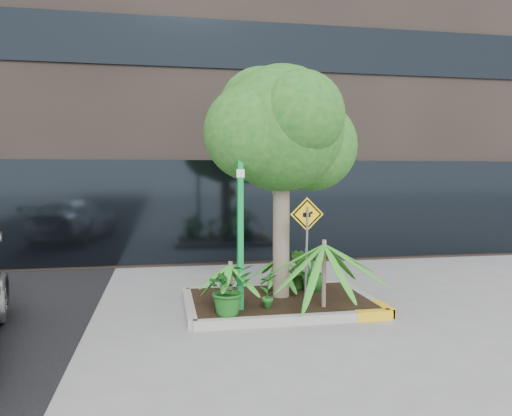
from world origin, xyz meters
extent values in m
plane|color=gray|center=(0.00, 0.00, 0.00)|extent=(80.00, 80.00, 0.00)
cube|color=#2D2621|center=(0.50, 8.50, 7.50)|extent=(18.00, 8.00, 15.00)
cube|color=#9E9E99|center=(0.20, 1.40, 0.07)|extent=(3.20, 0.15, 0.15)
cube|color=#9E9E99|center=(0.20, -0.80, 0.07)|extent=(3.20, 0.15, 0.15)
cube|color=#9E9E99|center=(-1.40, 0.30, 0.07)|extent=(0.15, 2.20, 0.15)
cube|color=#9E9E99|center=(1.80, 0.30, 0.07)|extent=(0.15, 2.20, 0.15)
cube|color=yellow|center=(1.50, -0.80, 0.07)|extent=(0.60, 0.17, 0.15)
cube|color=black|center=(0.20, 0.30, 0.12)|extent=(3.05, 2.05, 0.06)
cylinder|color=#82705E|center=(0.26, 0.42, 1.39)|extent=(0.30, 0.30, 2.78)
cylinder|color=#82705E|center=(0.35, 0.42, 2.41)|extent=(0.53, 0.15, 0.90)
sphere|color=#18561E|center=(0.26, 0.42, 3.15)|extent=(2.23, 2.23, 2.23)
sphere|color=#18561E|center=(0.90, 0.70, 2.88)|extent=(1.67, 1.67, 1.67)
sphere|color=#18561E|center=(-0.30, 0.24, 3.06)|extent=(1.67, 1.67, 1.67)
sphere|color=#18561E|center=(0.44, -0.13, 3.34)|extent=(1.48, 1.48, 1.48)
sphere|color=#18561E|center=(-0.02, 0.89, 3.53)|extent=(1.58, 1.58, 1.58)
cylinder|color=#82705E|center=(0.79, -0.40, 0.71)|extent=(0.07, 0.07, 1.12)
cylinder|color=#82705E|center=(-0.74, -0.16, 0.53)|extent=(0.07, 0.07, 0.77)
cylinder|color=#82705E|center=(0.29, 0.83, 0.48)|extent=(0.07, 0.07, 0.65)
imported|color=#195819|center=(-0.82, -0.55, 0.55)|extent=(0.96, 0.96, 0.81)
imported|color=#1B5C1C|center=(0.95, 0.75, 0.54)|extent=(0.49, 0.49, 0.79)
imported|color=#226B21|center=(-0.15, -0.31, 0.46)|extent=(0.44, 0.44, 0.62)
imported|color=#245919|center=(0.75, 0.92, 0.53)|extent=(0.55, 0.55, 0.77)
cube|color=#0D963D|center=(-0.60, -0.30, 1.54)|extent=(0.10, 0.10, 3.08)
cube|color=#0D963D|center=(-0.19, -0.25, 2.70)|extent=(0.85, 0.14, 0.20)
cube|color=#0D963D|center=(-0.65, 0.11, 2.92)|extent=(0.14, 0.85, 0.20)
cube|color=white|center=(-0.19, -0.26, 2.70)|extent=(0.66, 0.09, 0.04)
cube|color=white|center=(-0.67, 0.11, 2.92)|extent=(0.09, 0.66, 0.04)
cube|color=white|center=(-0.60, -0.35, 2.37)|extent=(0.13, 0.02, 0.13)
cylinder|color=slate|center=(0.51, -0.30, 0.99)|extent=(0.05, 0.18, 1.67)
cube|color=yellow|center=(0.51, -0.31, 1.69)|extent=(0.56, 0.04, 0.56)
cube|color=black|center=(0.51, -0.32, 1.69)|extent=(0.50, 0.02, 0.50)
cube|color=yellow|center=(0.51, -0.33, 1.69)|extent=(0.42, 0.02, 0.42)
cube|color=black|center=(0.51, -0.33, 1.68)|extent=(0.13, 0.01, 0.07)
camera|label=1|loc=(-1.83, -8.21, 2.37)|focal=35.00mm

